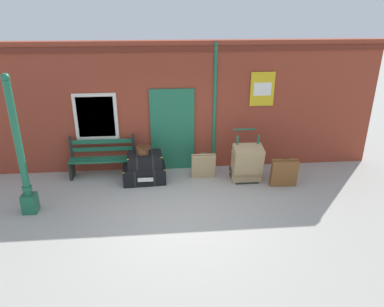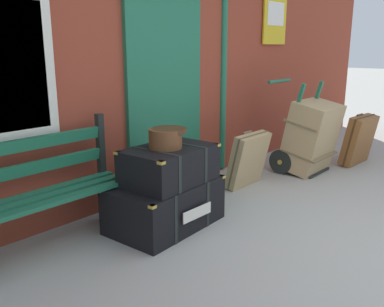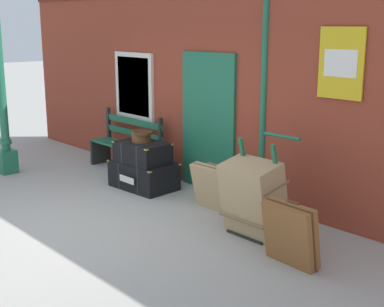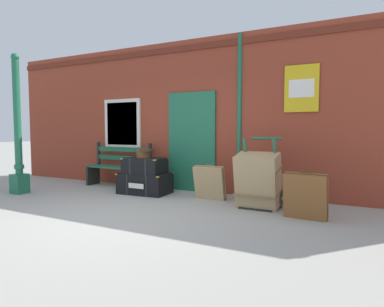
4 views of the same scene
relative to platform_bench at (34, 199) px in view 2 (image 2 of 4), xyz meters
The scene contains 9 objects.
brick_facade 2.12m from the platform_bench, 14.21° to the left, with size 10.40×0.35×3.20m.
platform_bench is the anchor object (origin of this frame).
steamer_trunk_base 1.13m from the platform_bench, 22.43° to the right, with size 1.05×0.71×0.43m.
steamer_trunk_middle 1.15m from the platform_bench, 23.55° to the right, with size 0.84×0.59×0.33m.
round_hatbox 1.18m from the platform_bench, 23.77° to the right, with size 0.35×0.31×0.17m.
porters_trolley 3.50m from the platform_bench, ahead, with size 0.71×0.68×1.18m.
large_brown_trunk 3.53m from the platform_bench, 10.55° to the right, with size 0.70×0.60×0.95m.
suitcase_slate 2.48m from the platform_bench, ahead, with size 0.60×0.28×0.66m.
suitcase_olive 4.39m from the platform_bench, 12.81° to the right, with size 0.63×0.32×0.71m.
Camera 2 is at (-3.21, -0.79, 1.60)m, focal length 38.91 mm.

